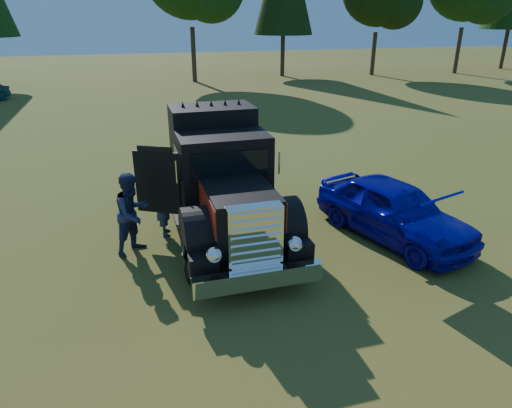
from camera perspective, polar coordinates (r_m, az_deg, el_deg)
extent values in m
plane|color=#385318|center=(9.55, -3.40, -9.67)|extent=(120.00, 120.00, 0.00)
cylinder|color=#2D2116|center=(47.45, 23.92, 17.12)|extent=(0.36, 0.36, 3.96)
cylinder|color=#2D2116|center=(38.43, -7.80, 17.99)|extent=(0.36, 0.36, 4.14)
cylinder|color=#2D2116|center=(43.78, 14.47, 17.72)|extent=(0.36, 0.36, 3.60)
sphere|color=black|center=(43.59, 17.09, 22.99)|extent=(4.40, 4.40, 4.40)
cylinder|color=#2D2116|center=(53.52, 28.73, 17.25)|extent=(0.36, 0.36, 4.86)
cylinder|color=#2D2116|center=(41.80, 3.36, 18.76)|extent=(0.36, 0.36, 4.50)
cylinder|color=black|center=(9.47, -7.96, -6.30)|extent=(0.32, 1.10, 1.10)
cylinder|color=black|center=(9.91, 4.16, -4.73)|extent=(0.32, 1.10, 1.10)
cylinder|color=black|center=(13.85, -10.93, 3.08)|extent=(0.32, 1.10, 1.10)
cylinder|color=black|center=(14.16, -2.45, 3.91)|extent=(0.32, 1.10, 1.10)
cylinder|color=black|center=(13.88, -9.58, 3.21)|extent=(0.32, 1.10, 1.10)
cylinder|color=black|center=(14.09, -3.76, 3.79)|extent=(0.32, 1.10, 1.10)
cube|color=black|center=(11.91, -4.86, 0.49)|extent=(1.60, 6.40, 0.28)
cube|color=white|center=(8.59, 0.34, -9.33)|extent=(2.50, 0.22, 0.36)
cube|color=white|center=(8.50, -0.22, -4.29)|extent=(1.05, 0.30, 1.30)
cube|color=black|center=(9.39, -1.96, -1.22)|extent=(1.35, 1.80, 1.10)
cube|color=maroon|center=(9.19, -6.15, -0.55)|extent=(0.02, 1.80, 0.60)
cube|color=maroon|center=(9.49, 2.07, 0.35)|extent=(0.02, 1.80, 0.60)
cylinder|color=black|center=(9.29, -7.48, -4.07)|extent=(0.55, 1.24, 1.24)
cylinder|color=black|center=(9.70, 3.67, -2.71)|extent=(0.55, 1.24, 1.24)
sphere|color=white|center=(8.38, -5.26, -6.36)|extent=(0.32, 0.32, 0.32)
sphere|color=white|center=(8.75, 4.85, -5.00)|extent=(0.32, 0.32, 0.32)
cube|color=black|center=(10.71, -4.01, 3.25)|extent=(2.05, 1.30, 2.10)
cube|color=black|center=(9.93, -3.26, 4.73)|extent=(1.70, 0.05, 0.65)
cube|color=black|center=(11.86, -5.38, 6.17)|extent=(2.05, 1.30, 2.50)
cube|color=black|center=(13.65, -6.58, 4.83)|extent=(2.00, 2.00, 0.35)
cube|color=black|center=(10.92, -12.22, 2.61)|extent=(1.00, 0.58, 1.50)
cube|color=#953A15|center=(11.01, -12.30, 1.94)|extent=(0.76, 0.42, 0.75)
imported|color=#10079B|center=(11.53, 16.85, -0.71)|extent=(2.83, 4.51, 1.43)
cube|color=#10079B|center=(9.72, 19.94, -0.18)|extent=(1.51, 1.27, 0.67)
imported|color=#1B213F|center=(11.36, -11.47, -0.07)|extent=(0.40, 0.59, 1.59)
imported|color=#1F2449|center=(10.63, -15.15, -1.14)|extent=(1.17, 1.15, 1.91)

